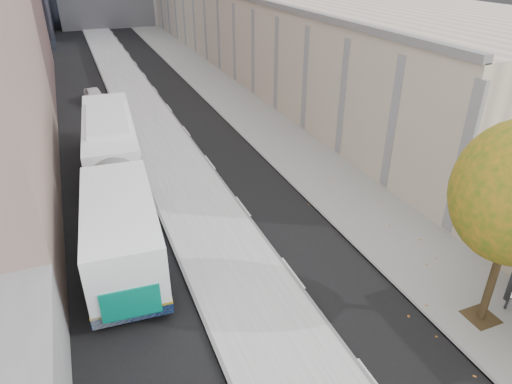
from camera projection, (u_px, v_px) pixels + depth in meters
bus_platform at (159, 139)px, 32.28m from camera, size 4.25×150.00×0.15m
sidewalk at (263, 125)px, 34.92m from camera, size 4.75×150.00×0.08m
building_tan at (258, 15)px, 60.45m from camera, size 18.00×92.00×8.00m
bus_far at (114, 173)px, 23.61m from camera, size 4.08×19.54×3.23m
distant_car at (94, 96)px, 39.65m from camera, size 1.79×3.82×1.26m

